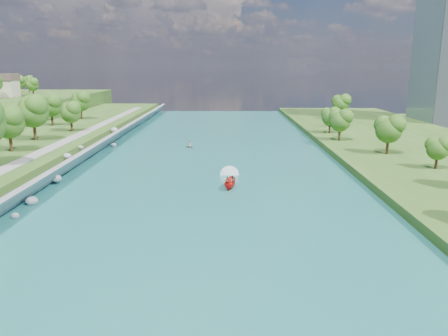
{
  "coord_description": "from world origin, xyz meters",
  "views": [
    {
      "loc": [
        3.91,
        -59.62,
        19.92
      ],
      "look_at": [
        3.38,
        15.12,
        2.5
      ],
      "focal_mm": 35.0,
      "sensor_mm": 36.0,
      "label": 1
    }
  ],
  "objects": [
    {
      "name": "motorboat",
      "position": [
        4.38,
        11.82,
        0.87
      ],
      "size": [
        3.6,
        19.16,
        2.08
      ],
      "rotation": [
        0.0,
        0.0,
        2.99
      ],
      "color": "red",
      "rests_on": "river_water"
    },
    {
      "name": "raft",
      "position": [
        -5.41,
        47.76,
        0.48
      ],
      "size": [
        3.06,
        3.23,
        1.71
      ],
      "rotation": [
        0.0,
        0.0,
        0.63
      ],
      "color": "gray",
      "rests_on": "river_water"
    },
    {
      "name": "riprap_bank",
      "position": [
        -25.84,
        19.03,
        1.79
      ],
      "size": [
        4.35,
        236.0,
        4.15
      ],
      "color": "slate",
      "rests_on": "ground"
    },
    {
      "name": "riverside_path",
      "position": [
        -32.5,
        20.0,
        3.55
      ],
      "size": [
        3.0,
        200.0,
        0.1
      ],
      "primitive_type": "cube",
      "color": "gray",
      "rests_on": "berm_west"
    },
    {
      "name": "river_water",
      "position": [
        0.0,
        20.0,
        0.05
      ],
      "size": [
        55.0,
        240.0,
        0.1
      ],
      "primitive_type": "cube",
      "color": "#18585E",
      "rests_on": "ground"
    },
    {
      "name": "ground",
      "position": [
        0.0,
        0.0,
        0.0
      ],
      "size": [
        260.0,
        260.0,
        0.0
      ],
      "primitive_type": "plane",
      "color": "#2D5119",
      "rests_on": "ground"
    },
    {
      "name": "trees_east",
      "position": [
        38.51,
        27.09,
        6.38
      ],
      "size": [
        17.81,
        143.91,
        11.27
      ],
      "color": "#194D14",
      "rests_on": "berm_east"
    }
  ]
}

